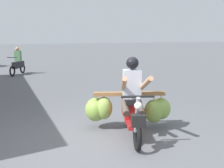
# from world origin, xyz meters

# --- Properties ---
(ground_plane) EXTENTS (120.00, 120.00, 0.00)m
(ground_plane) POSITION_xyz_m (0.00, 0.00, 0.00)
(ground_plane) COLOR #56595E
(motorbike_main_loaded) EXTENTS (1.85, 1.82, 1.58)m
(motorbike_main_loaded) POSITION_xyz_m (0.82, 0.34, 0.54)
(motorbike_main_loaded) COLOR black
(motorbike_main_loaded) RESTS_ON ground
(motorbike_distant_ahead_left) EXTENTS (0.92, 1.44, 1.40)m
(motorbike_distant_ahead_left) POSITION_xyz_m (-0.71, 9.89, 0.57)
(motorbike_distant_ahead_left) COLOR black
(motorbike_distant_ahead_left) RESTS_ON ground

